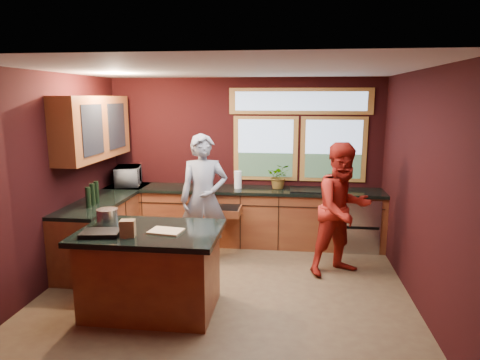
% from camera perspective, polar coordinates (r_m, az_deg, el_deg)
% --- Properties ---
extents(floor, '(4.50, 4.50, 0.00)m').
position_cam_1_polar(floor, '(5.63, -1.73, -14.07)').
color(floor, brown).
rests_on(floor, ground).
extents(room_shell, '(4.52, 4.02, 2.71)m').
position_cam_1_polar(room_shell, '(5.57, -7.45, 4.87)').
color(room_shell, black).
rests_on(room_shell, ground).
extents(back_counter, '(4.50, 0.64, 0.93)m').
position_cam_1_polar(back_counter, '(7.03, 1.94, -4.86)').
color(back_counter, '#5F2616').
rests_on(back_counter, floor).
extents(left_counter, '(0.64, 2.30, 0.93)m').
position_cam_1_polar(left_counter, '(6.77, -17.27, -5.97)').
color(left_counter, '#5F2616').
rests_on(left_counter, floor).
extents(island, '(1.55, 1.05, 0.95)m').
position_cam_1_polar(island, '(5.00, -11.73, -11.63)').
color(island, '#5F2616').
rests_on(island, floor).
extents(person_grey, '(0.77, 0.59, 1.88)m').
position_cam_1_polar(person_grey, '(6.18, -4.84, -2.56)').
color(person_grey, slate).
rests_on(person_grey, floor).
extents(person_red, '(1.10, 1.03, 1.80)m').
position_cam_1_polar(person_red, '(5.92, 13.55, -3.81)').
color(person_red, maroon).
rests_on(person_red, floor).
extents(microwave, '(0.53, 0.66, 0.32)m').
position_cam_1_polar(microwave, '(7.37, -14.66, 0.53)').
color(microwave, '#999999').
rests_on(microwave, left_counter).
extents(potted_plant, '(0.36, 0.31, 0.40)m').
position_cam_1_polar(potted_plant, '(6.91, 5.24, 0.50)').
color(potted_plant, '#999999').
rests_on(potted_plant, back_counter).
extents(paper_towel, '(0.12, 0.12, 0.28)m').
position_cam_1_polar(paper_towel, '(6.92, -0.29, 0.05)').
color(paper_towel, white).
rests_on(paper_towel, back_counter).
extents(cutting_board, '(0.38, 0.30, 0.02)m').
position_cam_1_polar(cutting_board, '(4.73, -9.83, -6.73)').
color(cutting_board, tan).
rests_on(cutting_board, island).
extents(stock_pot, '(0.24, 0.24, 0.18)m').
position_cam_1_polar(stock_pot, '(5.15, -17.27, -4.69)').
color(stock_pot, silver).
rests_on(stock_pot, island).
extents(paper_bag, '(0.17, 0.15, 0.18)m').
position_cam_1_polar(paper_bag, '(4.64, -14.74, -6.26)').
color(paper_bag, brown).
rests_on(paper_bag, island).
extents(black_tray, '(0.44, 0.34, 0.05)m').
position_cam_1_polar(black_tray, '(4.78, -18.07, -6.76)').
color(black_tray, black).
rests_on(black_tray, island).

